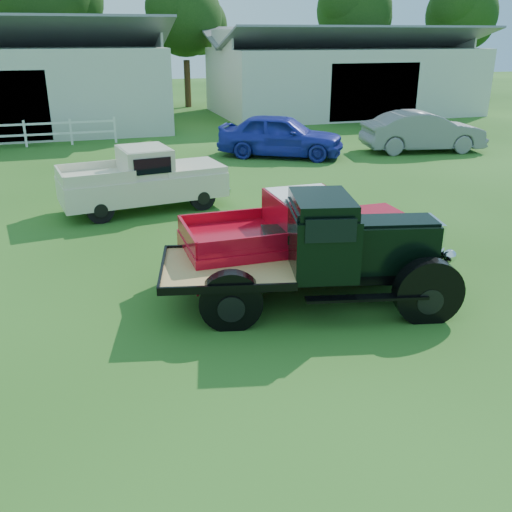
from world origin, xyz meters
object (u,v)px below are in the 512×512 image
object	(u,v)px
misc_car_grey	(423,132)
vintage_flatbed	(315,252)
misc_car_blue	(281,135)
red_pickup	(301,237)
white_pickup	(143,179)

from	to	relation	value
misc_car_grey	vintage_flatbed	bearing A→B (deg)	150.11
vintage_flatbed	misc_car_blue	size ratio (longest dim) A/B	1.03
vintage_flatbed	misc_car_blue	xyz separation A→B (m)	(4.11, 13.51, -0.18)
red_pickup	misc_car_blue	distance (m)	12.90
misc_car_blue	misc_car_grey	xyz separation A→B (m)	(6.32, -0.78, -0.02)
vintage_flatbed	misc_car_blue	world-z (taller)	vintage_flatbed
vintage_flatbed	white_pickup	distance (m)	7.71
vintage_flatbed	red_pickup	bearing A→B (deg)	92.30
vintage_flatbed	misc_car_blue	distance (m)	14.12
misc_car_grey	white_pickup	bearing A→B (deg)	122.30
red_pickup	white_pickup	bearing A→B (deg)	111.79
red_pickup	white_pickup	world-z (taller)	red_pickup
white_pickup	misc_car_grey	world-z (taller)	white_pickup
white_pickup	misc_car_blue	size ratio (longest dim) A/B	0.94
misc_car_blue	white_pickup	bearing A→B (deg)	163.56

